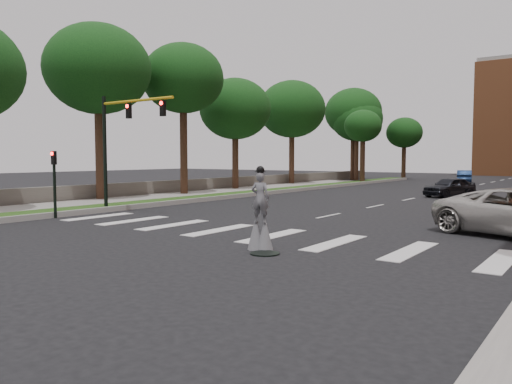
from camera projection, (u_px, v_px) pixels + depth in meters
name	position (u px, v px, depth m)	size (l,w,h in m)	color
ground_plane	(229.00, 236.00, 18.45)	(160.00, 160.00, 0.00)	black
grass_median	(271.00, 191.00, 41.34)	(2.00, 60.00, 0.25)	#204313
median_curb	(282.00, 191.00, 40.73)	(0.20, 60.00, 0.28)	#979792
sidewalk_left	(157.00, 198.00, 34.97)	(4.00, 60.00, 0.18)	gray
stone_wall	(234.00, 183.00, 46.12)	(0.50, 56.00, 1.10)	#59544C
manhole	(265.00, 253.00, 15.08)	(0.90, 0.90, 0.04)	black
traffic_signal	(119.00, 134.00, 26.27)	(5.30, 0.23, 6.20)	black
secondary_signal	(54.00, 178.00, 23.88)	(0.25, 0.21, 3.23)	black
stilt_performer	(260.00, 218.00, 15.72)	(0.83, 0.60, 2.66)	#372116
car_near	(450.00, 187.00, 36.79)	(1.74, 4.32, 1.47)	black
car_mid	(464.00, 177.00, 56.87)	(1.53, 4.40, 1.45)	navy
tree_1	(98.00, 70.00, 32.49)	(6.90, 6.90, 11.60)	#372116
tree_2	(183.00, 79.00, 37.31)	(6.13, 6.13, 11.44)	#372116
tree_3	(235.00, 109.00, 43.80)	(6.31, 6.31, 9.85)	#372116
tree_4	(292.00, 109.00, 52.25)	(7.03, 7.03, 10.95)	#372116
tree_5	(353.00, 113.00, 63.51)	(7.24, 7.24, 11.71)	#372116
tree_6	(363.00, 127.00, 55.43)	(4.18, 4.18, 8.19)	#372116
tree_7	(404.00, 133.00, 65.79)	(4.71, 4.71, 8.17)	#372116
tree_8	(357.00, 119.00, 62.87)	(6.51, 6.51, 10.49)	#372116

